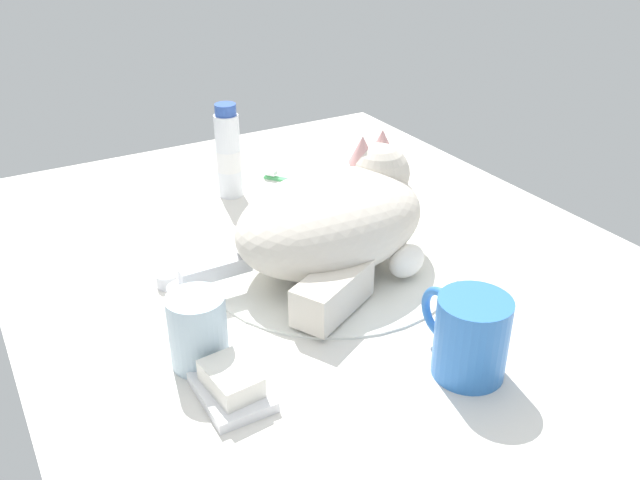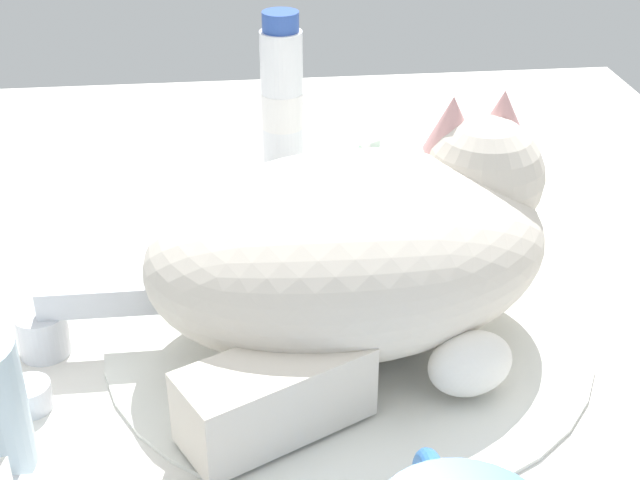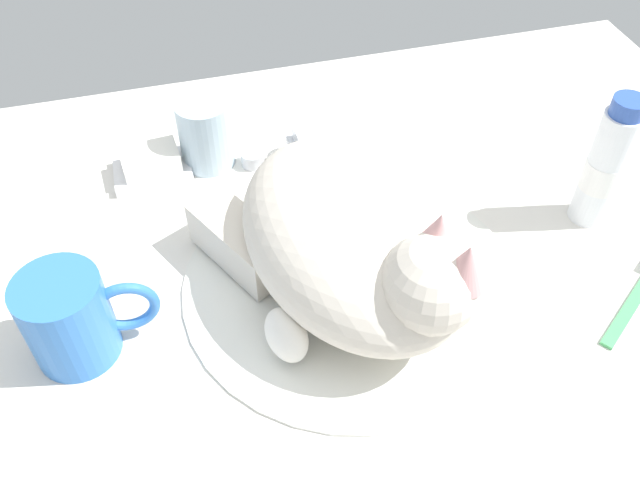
% 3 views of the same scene
% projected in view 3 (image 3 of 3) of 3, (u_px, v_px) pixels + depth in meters
% --- Properties ---
extents(ground_plane, '(1.10, 0.83, 0.03)m').
position_uv_depth(ground_plane, '(350.00, 292.00, 0.70)').
color(ground_plane, silver).
extents(sink_basin, '(0.34, 0.34, 0.01)m').
position_uv_depth(sink_basin, '(351.00, 281.00, 0.68)').
color(sink_basin, silver).
rests_on(sink_basin, ground_plane).
extents(faucet, '(0.15, 0.11, 0.05)m').
position_uv_depth(faucet, '(304.00, 149.00, 0.80)').
color(faucet, silver).
rests_on(faucet, ground_plane).
extents(cat, '(0.27, 0.31, 0.15)m').
position_uv_depth(cat, '(356.00, 242.00, 0.63)').
color(cat, beige).
rests_on(cat, sink_basin).
extents(coffee_mug, '(0.12, 0.08, 0.09)m').
position_uv_depth(coffee_mug, '(72.00, 318.00, 0.60)').
color(coffee_mug, '#3372C6').
rests_on(coffee_mug, ground_plane).
extents(rinse_cup, '(0.06, 0.06, 0.08)m').
position_uv_depth(rinse_cup, '(206.00, 133.00, 0.79)').
color(rinse_cup, silver).
rests_on(rinse_cup, ground_plane).
extents(soap_dish, '(0.09, 0.06, 0.01)m').
position_uv_depth(soap_dish, '(153.00, 171.00, 0.80)').
color(soap_dish, white).
rests_on(soap_dish, ground_plane).
extents(soap_bar, '(0.07, 0.05, 0.02)m').
position_uv_depth(soap_bar, '(150.00, 159.00, 0.79)').
color(soap_bar, white).
rests_on(soap_bar, soap_dish).
extents(toothpaste_bottle, '(0.04, 0.04, 0.16)m').
position_uv_depth(toothpaste_bottle, '(605.00, 166.00, 0.70)').
color(toothpaste_bottle, white).
rests_on(toothpaste_bottle, ground_plane).
extents(toothbrush, '(0.12, 0.09, 0.02)m').
position_uv_depth(toothbrush, '(639.00, 293.00, 0.67)').
color(toothbrush, '#4CB266').
rests_on(toothbrush, ground_plane).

